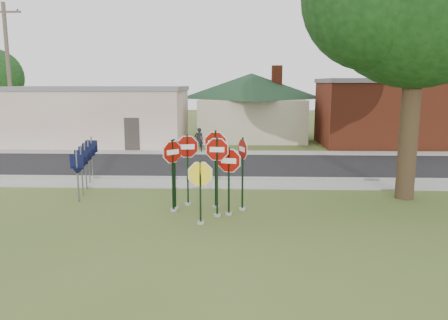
{
  "coord_description": "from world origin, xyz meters",
  "views": [
    {
      "loc": [
        1.04,
        -13.27,
        4.43
      ],
      "look_at": [
        0.51,
        2.0,
        1.73
      ],
      "focal_mm": 35.0,
      "sensor_mm": 36.0,
      "label": 1
    }
  ],
  "objects_px": {
    "stop_sign_center": "(217,165)",
    "stop_sign_yellow": "(200,184)",
    "stop_sign_left": "(173,165)",
    "pedestrian": "(199,140)",
    "utility_pole_near": "(9,75)"
  },
  "relations": [
    {
      "from": "stop_sign_center",
      "to": "pedestrian",
      "type": "bearing_deg",
      "value": 97.77
    },
    {
      "from": "stop_sign_center",
      "to": "stop_sign_yellow",
      "type": "xyz_separation_m",
      "value": [
        -0.49,
        -0.82,
        -0.47
      ]
    },
    {
      "from": "stop_sign_yellow",
      "to": "stop_sign_center",
      "type": "bearing_deg",
      "value": 58.97
    },
    {
      "from": "pedestrian",
      "to": "stop_sign_left",
      "type": "bearing_deg",
      "value": 76.89
    },
    {
      "from": "stop_sign_yellow",
      "to": "pedestrian",
      "type": "xyz_separation_m",
      "value": [
        -1.38,
        14.51,
        -0.46
      ]
    },
    {
      "from": "stop_sign_left",
      "to": "utility_pole_near",
      "type": "xyz_separation_m",
      "value": [
        -12.75,
        13.78,
        3.32
      ]
    },
    {
      "from": "stop_sign_center",
      "to": "stop_sign_left",
      "type": "distance_m",
      "value": 1.66
    },
    {
      "from": "stop_sign_left",
      "to": "pedestrian",
      "type": "distance_m",
      "value": 13.17
    },
    {
      "from": "utility_pole_near",
      "to": "pedestrian",
      "type": "bearing_deg",
      "value": -2.91
    },
    {
      "from": "stop_sign_center",
      "to": "stop_sign_yellow",
      "type": "relative_size",
      "value": 1.3
    },
    {
      "from": "stop_sign_center",
      "to": "stop_sign_yellow",
      "type": "distance_m",
      "value": 1.06
    },
    {
      "from": "stop_sign_left",
      "to": "utility_pole_near",
      "type": "relative_size",
      "value": 0.28
    },
    {
      "from": "stop_sign_left",
      "to": "pedestrian",
      "type": "xyz_separation_m",
      "value": [
        -0.3,
        13.15,
        -0.81
      ]
    },
    {
      "from": "utility_pole_near",
      "to": "pedestrian",
      "type": "relative_size",
      "value": 6.15
    },
    {
      "from": "pedestrian",
      "to": "utility_pole_near",
      "type": "bearing_deg",
      "value": -17.33
    }
  ]
}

